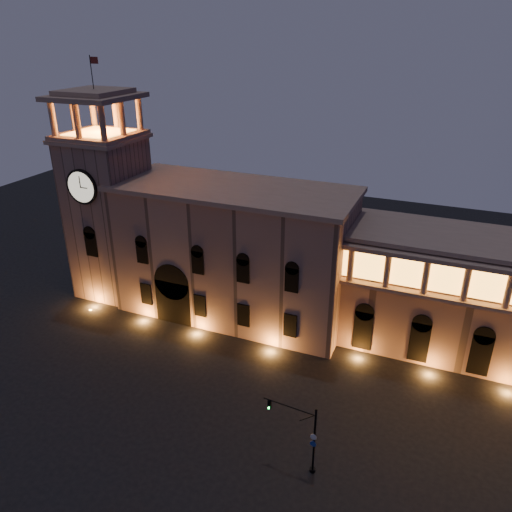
% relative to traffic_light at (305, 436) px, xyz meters
% --- Properties ---
extents(ground, '(160.00, 160.00, 0.00)m').
position_rel_traffic_light_xyz_m(ground, '(-14.91, 0.34, -3.66)').
color(ground, black).
rests_on(ground, ground).
extents(government_building, '(30.80, 12.80, 17.60)m').
position_rel_traffic_light_xyz_m(government_building, '(-16.99, 22.27, 5.11)').
color(government_building, '#906C5E').
rests_on(government_building, ground).
extents(clock_tower, '(9.80, 9.80, 32.40)m').
position_rel_traffic_light_xyz_m(clock_tower, '(-35.41, 21.32, 8.84)').
color(clock_tower, '#906C5E').
rests_on(clock_tower, ground).
extents(traffic_light, '(5.06, 0.76, 6.96)m').
position_rel_traffic_light_xyz_m(traffic_light, '(0.00, 0.00, 0.00)').
color(traffic_light, black).
rests_on(traffic_light, ground).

